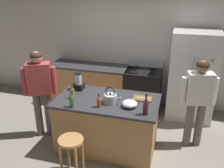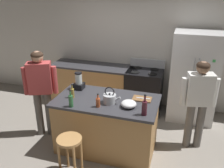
% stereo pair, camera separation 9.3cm
% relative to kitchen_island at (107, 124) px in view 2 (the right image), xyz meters
% --- Properties ---
extents(ground_plane, '(14.00, 14.00, 0.00)m').
position_rel_kitchen_island_xyz_m(ground_plane, '(0.00, 0.00, -0.46)').
color(ground_plane, gray).
extents(back_wall, '(8.00, 0.10, 2.70)m').
position_rel_kitchen_island_xyz_m(back_wall, '(0.00, 1.95, 0.89)').
color(back_wall, silver).
rests_on(back_wall, ground_plane).
extents(kitchen_island, '(1.65, 0.92, 0.92)m').
position_rel_kitchen_island_xyz_m(kitchen_island, '(0.00, 0.00, 0.00)').
color(kitchen_island, '#B7844C').
rests_on(kitchen_island, ground_plane).
extents(back_counter_run, '(2.00, 0.64, 0.92)m').
position_rel_kitchen_island_xyz_m(back_counter_run, '(-0.80, 1.55, -0.00)').
color(back_counter_run, '#B7844C').
rests_on(back_counter_run, ground_plane).
extents(refrigerator, '(0.90, 0.73, 1.81)m').
position_rel_kitchen_island_xyz_m(refrigerator, '(1.34, 1.50, 0.44)').
color(refrigerator, silver).
rests_on(refrigerator, ground_plane).
extents(stove_range, '(0.76, 0.65, 1.10)m').
position_rel_kitchen_island_xyz_m(stove_range, '(0.36, 1.52, 0.01)').
color(stove_range, black).
rests_on(stove_range, ground_plane).
extents(person_by_island_left, '(0.58, 0.36, 1.61)m').
position_rel_kitchen_island_xyz_m(person_by_island_left, '(-1.24, 0.07, 0.51)').
color(person_by_island_left, '#66605B').
rests_on(person_by_island_left, ground_plane).
extents(person_by_sink_right, '(0.59, 0.31, 1.55)m').
position_rel_kitchen_island_xyz_m(person_by_sink_right, '(1.41, 0.48, 0.47)').
color(person_by_sink_right, '#66605B').
rests_on(person_by_sink_right, ground_plane).
extents(bar_stool, '(0.36, 0.36, 0.63)m').
position_rel_kitchen_island_xyz_m(bar_stool, '(-0.31, -0.76, 0.03)').
color(bar_stool, '#B7844C').
rests_on(bar_stool, ground_plane).
extents(blender_appliance, '(0.17, 0.17, 0.31)m').
position_rel_kitchen_island_xyz_m(blender_appliance, '(-0.60, 0.27, 0.59)').
color(blender_appliance, black).
rests_on(blender_appliance, kitchen_island).
extents(bottle_olive_oil, '(0.07, 0.07, 0.28)m').
position_rel_kitchen_island_xyz_m(bottle_olive_oil, '(-0.43, -0.38, 0.56)').
color(bottle_olive_oil, '#2D6638').
rests_on(bottle_olive_oil, kitchen_island).
extents(bottle_vinegar, '(0.06, 0.06, 0.24)m').
position_rel_kitchen_island_xyz_m(bottle_vinegar, '(-0.55, -0.09, 0.55)').
color(bottle_vinegar, olive).
rests_on(bottle_vinegar, kitchen_island).
extents(bottle_cooking_sauce, '(0.06, 0.06, 0.22)m').
position_rel_kitchen_island_xyz_m(bottle_cooking_sauce, '(-0.04, -0.27, 0.54)').
color(bottle_cooking_sauce, '#B24C26').
rests_on(bottle_cooking_sauce, kitchen_island).
extents(bottle_wine, '(0.08, 0.08, 0.32)m').
position_rel_kitchen_island_xyz_m(bottle_wine, '(0.66, -0.30, 0.58)').
color(bottle_wine, '#471923').
rests_on(bottle_wine, kitchen_island).
extents(mixing_bowl, '(0.23, 0.23, 0.10)m').
position_rel_kitchen_island_xyz_m(mixing_bowl, '(0.40, -0.14, 0.51)').
color(mixing_bowl, white).
rests_on(mixing_bowl, kitchen_island).
extents(tea_kettle, '(0.28, 0.20, 0.27)m').
position_rel_kitchen_island_xyz_m(tea_kettle, '(0.08, -0.09, 0.54)').
color(tea_kettle, '#B7BABF').
rests_on(tea_kettle, kitchen_island).
extents(cutting_board, '(0.30, 0.20, 0.02)m').
position_rel_kitchen_island_xyz_m(cutting_board, '(0.54, 0.17, 0.47)').
color(cutting_board, brown).
rests_on(cutting_board, kitchen_island).
extents(chef_knife, '(0.22, 0.03, 0.01)m').
position_rel_kitchen_island_xyz_m(chef_knife, '(0.56, 0.17, 0.48)').
color(chef_knife, '#B7BABF').
rests_on(chef_knife, cutting_board).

